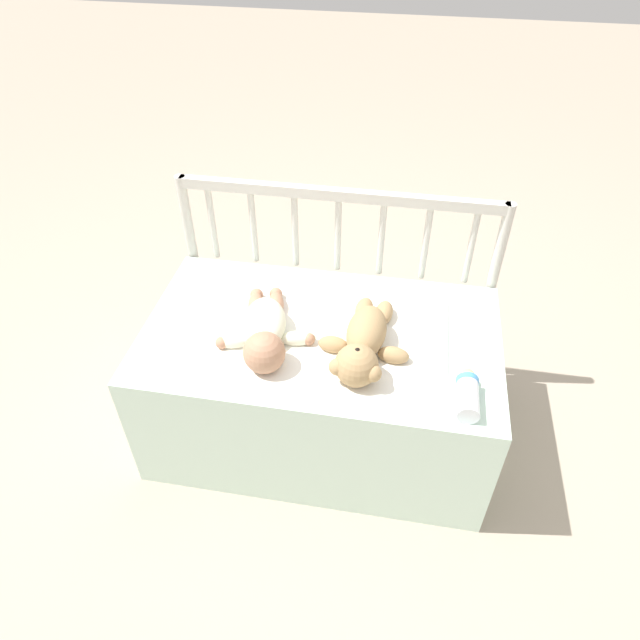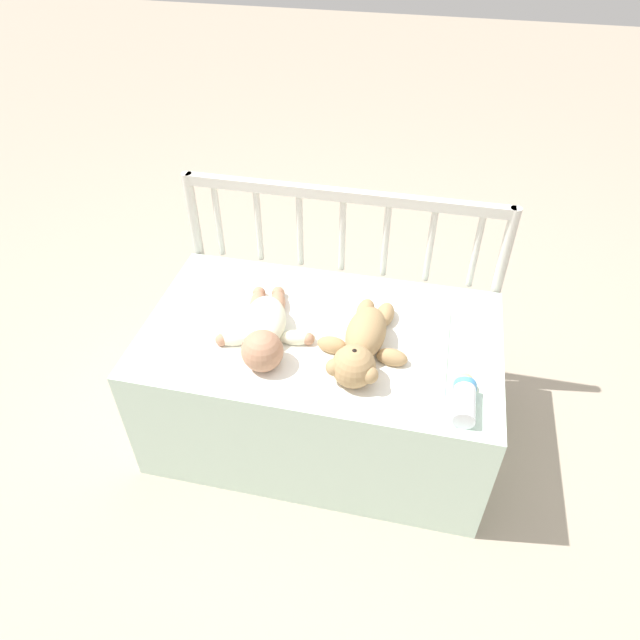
% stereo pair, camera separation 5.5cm
% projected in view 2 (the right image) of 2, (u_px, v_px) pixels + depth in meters
% --- Properties ---
extents(ground_plane, '(12.00, 12.00, 0.00)m').
position_uv_depth(ground_plane, '(321.00, 427.00, 2.07)').
color(ground_plane, tan).
extents(crib_mattress, '(1.10, 0.64, 0.46)m').
position_uv_depth(crib_mattress, '(321.00, 383.00, 1.92)').
color(crib_mattress, silver).
rests_on(crib_mattress, ground_plane).
extents(crib_rail, '(1.10, 0.04, 0.77)m').
position_uv_depth(crib_rail, '(342.00, 250.00, 1.96)').
color(crib_rail, beige).
rests_on(crib_rail, ground_plane).
extents(blanket, '(0.80, 0.49, 0.01)m').
position_uv_depth(blanket, '(315.00, 339.00, 1.74)').
color(blanket, white).
rests_on(blanket, crib_mattress).
extents(teddy_bear, '(0.27, 0.40, 0.13)m').
position_uv_depth(teddy_bear, '(362.00, 344.00, 1.65)').
color(teddy_bear, tan).
rests_on(teddy_bear, crib_mattress).
extents(baby, '(0.31, 0.39, 0.12)m').
position_uv_depth(baby, '(265.00, 329.00, 1.71)').
color(baby, '#EAEACC').
rests_on(baby, crib_mattress).
extents(baby_bottle, '(0.06, 0.17, 0.06)m').
position_uv_depth(baby_bottle, '(465.00, 398.00, 1.52)').
color(baby_bottle, white).
rests_on(baby_bottle, crib_mattress).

